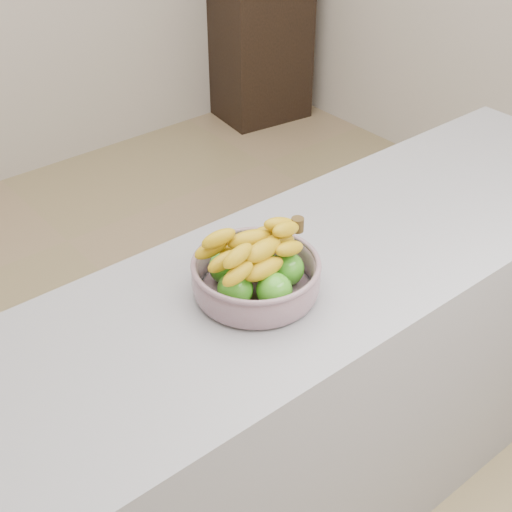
# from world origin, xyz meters

# --- Properties ---
(ground) EXTENTS (4.00, 4.00, 0.00)m
(ground) POSITION_xyz_m (0.00, 0.00, 0.00)
(ground) COLOR #937B5A
(ground) RESTS_ON ground
(counter) EXTENTS (2.00, 0.60, 0.90)m
(counter) POSITION_xyz_m (0.00, -0.53, 0.45)
(counter) COLOR #94959C
(counter) RESTS_ON ground
(cabinet) EXTENTS (0.57, 0.48, 0.94)m
(cabinet) POSITION_xyz_m (1.65, 1.78, 0.47)
(cabinet) COLOR black
(cabinet) RESTS_ON ground
(fruit_bowl) EXTENTS (0.29, 0.29, 0.16)m
(fruit_bowl) POSITION_xyz_m (-0.28, -0.53, 0.95)
(fruit_bowl) COLOR #8D9BAA
(fruit_bowl) RESTS_ON counter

